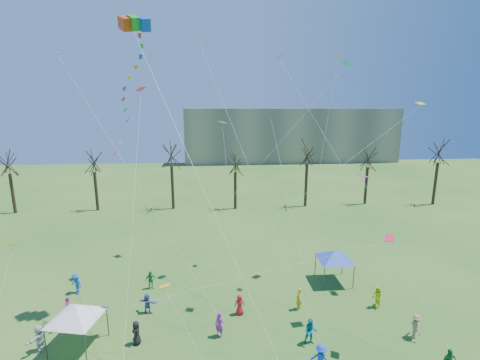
{
  "coord_description": "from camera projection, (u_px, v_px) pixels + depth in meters",
  "views": [
    {
      "loc": [
        -0.98,
        -14.37,
        15.21
      ],
      "look_at": [
        0.71,
        5.0,
        11.0
      ],
      "focal_mm": 25.0,
      "sensor_mm": 36.0,
      "label": 1
    }
  ],
  "objects": [
    {
      "name": "canopy_tent_blue",
      "position": [
        335.0,
        255.0,
        29.37
      ],
      "size": [
        3.96,
        3.96,
        2.97
      ],
      "color": "#3F3F44",
      "rests_on": "ground"
    },
    {
      "name": "bare_tree_row",
      "position": [
        251.0,
        162.0,
        50.63
      ],
      "size": [
        70.04,
        7.12,
        10.62
      ],
      "color": "black",
      "rests_on": "ground"
    },
    {
      "name": "small_kites_aloft",
      "position": [
        248.0,
        132.0,
        25.32
      ],
      "size": [
        30.24,
        19.47,
        31.72
      ],
      "color": "#F9B60D",
      "rests_on": "ground"
    },
    {
      "name": "big_box_kite",
      "position": [
        133.0,
        97.0,
        21.87
      ],
      "size": [
        5.56,
        7.59,
        23.77
      ],
      "color": "red",
      "rests_on": "ground"
    },
    {
      "name": "festival_crowd",
      "position": [
        205.0,
        327.0,
        22.37
      ],
      "size": [
        26.16,
        13.03,
        1.84
      ],
      "color": "#BD3617",
      "rests_on": "ground"
    },
    {
      "name": "distant_building",
      "position": [
        290.0,
        135.0,
        97.41
      ],
      "size": [
        60.0,
        14.0,
        15.0
      ],
      "primitive_type": "cube",
      "color": "gray",
      "rests_on": "ground"
    },
    {
      "name": "canopy_tent_white",
      "position": [
        76.0,
        312.0,
        21.17
      ],
      "size": [
        3.92,
        3.92,
        3.01
      ],
      "color": "#3F3F44",
      "rests_on": "ground"
    }
  ]
}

